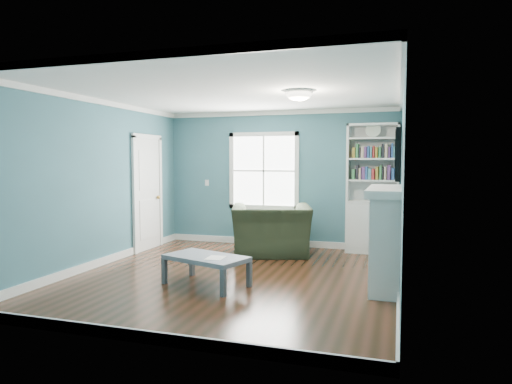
% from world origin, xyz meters
% --- Properties ---
extents(floor, '(5.00, 5.00, 0.00)m').
position_xyz_m(floor, '(0.00, 0.00, 0.00)').
color(floor, black).
rests_on(floor, ground).
extents(room_walls, '(5.00, 5.00, 5.00)m').
position_xyz_m(room_walls, '(0.00, 0.00, 1.58)').
color(room_walls, '#38636F').
rests_on(room_walls, ground).
extents(trim, '(4.50, 5.00, 2.60)m').
position_xyz_m(trim, '(0.00, 0.00, 1.24)').
color(trim, white).
rests_on(trim, ground).
extents(window, '(1.40, 0.06, 1.50)m').
position_xyz_m(window, '(-0.30, 2.49, 1.45)').
color(window, white).
rests_on(window, room_walls).
extents(bookshelf, '(0.90, 0.35, 2.31)m').
position_xyz_m(bookshelf, '(1.77, 2.30, 0.92)').
color(bookshelf, silver).
rests_on(bookshelf, ground).
extents(fireplace, '(0.44, 1.58, 1.30)m').
position_xyz_m(fireplace, '(2.08, 0.20, 0.64)').
color(fireplace, black).
rests_on(fireplace, ground).
extents(tv, '(0.06, 1.10, 0.65)m').
position_xyz_m(tv, '(2.20, 0.20, 1.72)').
color(tv, black).
rests_on(tv, fireplace).
extents(door, '(0.12, 0.98, 2.17)m').
position_xyz_m(door, '(-2.22, 1.40, 1.07)').
color(door, silver).
rests_on(door, ground).
extents(ceiling_fixture, '(0.38, 0.38, 0.15)m').
position_xyz_m(ceiling_fixture, '(0.90, 0.10, 2.55)').
color(ceiling_fixture, white).
rests_on(ceiling_fixture, room_walls).
extents(light_switch, '(0.08, 0.01, 0.12)m').
position_xyz_m(light_switch, '(-1.50, 2.48, 1.20)').
color(light_switch, white).
rests_on(light_switch, room_walls).
extents(recliner, '(1.53, 1.22, 1.17)m').
position_xyz_m(recliner, '(0.10, 1.60, 0.58)').
color(recliner, black).
rests_on(recliner, ground).
extents(coffee_table, '(1.21, 0.90, 0.39)m').
position_xyz_m(coffee_table, '(-0.20, -0.54, 0.34)').
color(coffee_table, '#474E55').
rests_on(coffee_table, ground).
extents(paper_sheet, '(0.23, 0.29, 0.00)m').
position_xyz_m(paper_sheet, '(-0.03, -0.63, 0.40)').
color(paper_sheet, white).
rests_on(paper_sheet, coffee_table).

